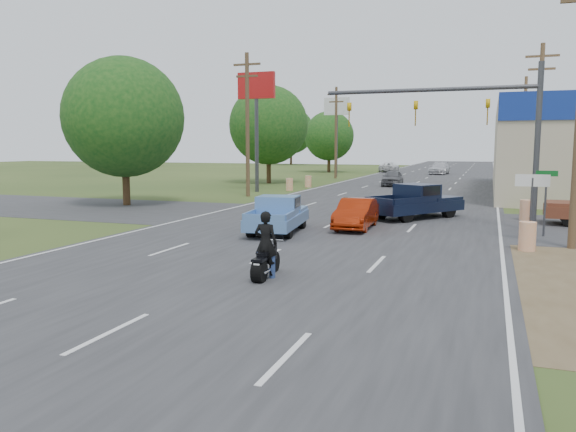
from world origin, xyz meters
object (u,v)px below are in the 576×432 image
at_px(rider, 266,247).
at_px(distant_car_white, 389,167).
at_px(navy_pickup, 417,201).
at_px(distant_car_grey, 393,178).
at_px(motorcycle, 265,263).
at_px(distant_car_silver, 439,168).
at_px(red_convertible, 356,214).
at_px(blue_pickup, 278,214).

height_order(rider, distant_car_white, rider).
relative_size(navy_pickup, distant_car_grey, 1.28).
bearing_deg(navy_pickup, motorcycle, -64.55).
bearing_deg(distant_car_silver, rider, -85.52).
bearing_deg(red_convertible, distant_car_silver, 89.05).
relative_size(motorcycle, distant_car_silver, 0.36).
relative_size(rider, navy_pickup, 0.32).
distance_m(navy_pickup, distant_car_grey, 22.99).
xyz_separation_m(blue_pickup, distant_car_grey, (-0.07, 29.11, -0.05)).
height_order(red_convertible, distant_car_silver, distant_car_silver).
xyz_separation_m(blue_pickup, distant_car_silver, (2.05, 52.59, -0.01)).
bearing_deg(rider, blue_pickup, -74.33).
bearing_deg(red_convertible, distant_car_grey, 94.25).
height_order(rider, blue_pickup, rider).
relative_size(red_convertible, navy_pickup, 0.73).
relative_size(rider, distant_car_white, 0.36).
xyz_separation_m(red_convertible, rider, (-0.22, -9.84, 0.22)).
height_order(motorcycle, distant_car_silver, distant_car_silver).
xyz_separation_m(navy_pickup, distant_car_silver, (-2.78, 45.94, -0.10)).
relative_size(red_convertible, distant_car_grey, 0.93).
xyz_separation_m(motorcycle, distant_car_white, (-7.61, 64.25, 0.24)).
height_order(motorcycle, blue_pickup, blue_pickup).
xyz_separation_m(rider, navy_pickup, (2.25, 14.37, -0.01)).
bearing_deg(distant_car_silver, distant_car_grey, -91.16).
distance_m(blue_pickup, navy_pickup, 8.21).
relative_size(red_convertible, distant_car_white, 0.82).
bearing_deg(navy_pickup, rider, -64.57).
bearing_deg(blue_pickup, red_convertible, 29.66).
relative_size(motorcycle, distant_car_grey, 0.45).
height_order(navy_pickup, distant_car_silver, navy_pickup).
bearing_deg(motorcycle, distant_car_white, 94.01).
bearing_deg(blue_pickup, distant_car_silver, 80.31).
distance_m(rider, distant_car_grey, 36.93).
bearing_deg(distant_car_white, red_convertible, 99.10).
distance_m(red_convertible, distant_car_white, 54.93).
relative_size(motorcycle, distant_car_white, 0.40).
bearing_deg(distant_car_grey, rider, -88.50).
xyz_separation_m(red_convertible, distant_car_grey, (-2.86, 27.00, 0.07)).
bearing_deg(rider, navy_pickup, -101.65).
distance_m(rider, navy_pickup, 14.55).
distance_m(red_convertible, motorcycle, 9.88).
height_order(navy_pickup, distant_car_white, navy_pickup).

